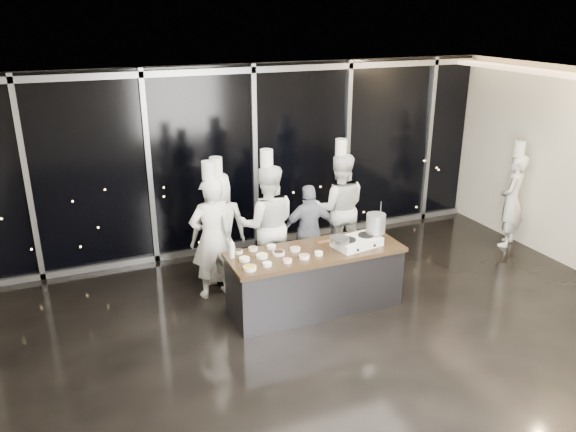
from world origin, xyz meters
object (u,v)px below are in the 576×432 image
(chef_left, at_px, (219,228))
(chef_center, at_px, (267,224))
(guest, at_px, (309,231))
(frying_pan, at_px, (339,240))
(chef_right, at_px, (339,208))
(chef_side, at_px, (512,200))
(chef_far_left, at_px, (212,237))
(demo_counter, at_px, (315,279))
(stove, at_px, (357,242))
(stock_pot, at_px, (376,223))

(chef_left, distance_m, chef_center, 0.75)
(chef_center, height_order, guest, chef_center)
(frying_pan, bearing_deg, chef_right, 52.69)
(chef_side, bearing_deg, chef_center, -39.18)
(chef_far_left, distance_m, chef_left, 0.46)
(chef_left, bearing_deg, demo_counter, 130.28)
(chef_side, bearing_deg, chef_far_left, -37.30)
(chef_left, height_order, chef_right, chef_right)
(stove, xyz_separation_m, chef_side, (3.60, 0.84, -0.10))
(guest, bearing_deg, chef_far_left, 12.77)
(chef_far_left, xyz_separation_m, chef_left, (0.22, 0.41, -0.04))
(frying_pan, xyz_separation_m, stock_pot, (0.63, 0.10, 0.11))
(stock_pot, relative_size, chef_left, 0.14)
(demo_counter, relative_size, guest, 1.63)
(stove, bearing_deg, demo_counter, 162.03)
(stock_pot, height_order, chef_right, chef_right)
(frying_pan, bearing_deg, guest, 76.11)
(demo_counter, xyz_separation_m, chef_center, (-0.31, 1.07, 0.50))
(stove, distance_m, chef_right, 1.51)
(stock_pot, bearing_deg, chef_side, 13.61)
(demo_counter, distance_m, chef_center, 1.22)
(guest, xyz_separation_m, chef_side, (3.83, -0.26, 0.11))
(stock_pot, height_order, guest, guest)
(demo_counter, bearing_deg, chef_left, 126.37)
(chef_far_left, height_order, chef_center, chef_center)
(stock_pot, bearing_deg, chef_left, 144.09)
(chef_left, bearing_deg, stove, 141.83)
(demo_counter, xyz_separation_m, guest, (0.37, 1.02, 0.30))
(chef_center, bearing_deg, chef_left, -7.21)
(chef_far_left, xyz_separation_m, chef_right, (2.28, 0.40, 0.01))
(demo_counter, xyz_separation_m, stove, (0.60, -0.09, 0.51))
(demo_counter, height_order, chef_left, chef_left)
(guest, distance_m, chef_side, 3.84)
(chef_left, distance_m, chef_right, 2.06)
(stove, relative_size, chef_left, 0.36)
(frying_pan, xyz_separation_m, chef_right, (0.77, 1.48, -0.12))
(chef_center, xyz_separation_m, chef_side, (4.51, -0.31, -0.09))
(demo_counter, xyz_separation_m, stock_pot, (0.92, -0.04, 0.72))
(chef_left, bearing_deg, frying_pan, 134.80)
(frying_pan, height_order, chef_left, chef_left)
(stock_pot, xyz_separation_m, chef_side, (3.28, 0.79, -0.31))
(demo_counter, bearing_deg, frying_pan, -24.57)
(demo_counter, relative_size, chef_right, 1.17)
(chef_left, bearing_deg, chef_right, -176.31)
(stock_pot, distance_m, chef_far_left, 2.37)
(demo_counter, height_order, stove, stove)
(demo_counter, height_order, stock_pot, stock_pot)
(demo_counter, relative_size, stove, 3.47)
(stock_pot, height_order, chef_side, chef_side)
(chef_left, xyz_separation_m, chef_right, (2.06, -0.01, 0.05))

